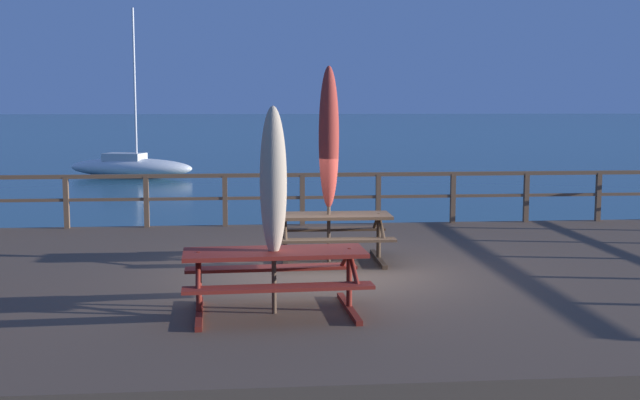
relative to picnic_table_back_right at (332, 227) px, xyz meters
The scene contains 8 objects.
ground_plane 1.61m from the picnic_table_back_right, 104.04° to the right, with size 600.00×600.00×0.00m, color #2D5B6B.
wooden_deck 1.26m from the picnic_table_back_right, 104.04° to the right, with size 16.30×9.77×0.84m, color brown.
railing_waterside_far 3.97m from the picnic_table_back_right, 92.81° to the left, with size 16.10×0.10×1.09m.
picnic_table_back_right is the anchor object (origin of this frame).
picnic_table_mid_left 3.28m from the picnic_table_back_right, 108.13° to the right, with size 2.22×1.49×0.78m.
patio_umbrella_tall_front 1.42m from the picnic_table_back_right, behind, with size 0.32×0.32×3.10m.
patio_umbrella_short_front 3.44m from the picnic_table_back_right, 108.33° to the right, with size 0.32×0.32×2.49m.
sailboat_distant 26.00m from the picnic_table_back_right, 104.97° to the left, with size 6.23×3.39×7.72m.
Camera 1 is at (-1.15, -11.71, 3.33)m, focal length 44.81 mm.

